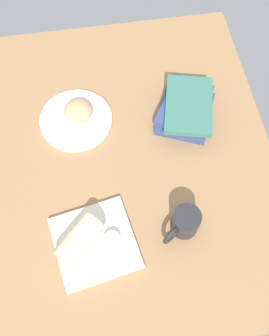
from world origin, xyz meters
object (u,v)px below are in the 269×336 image
(round_plate, at_px, (76,120))
(square_plate, at_px, (95,243))
(coffee_mug, at_px, (184,223))
(scone_pastry, at_px, (78,111))
(breakfast_wrap, at_px, (79,240))
(book_stack, at_px, (186,109))
(sauce_cup, at_px, (112,240))

(round_plate, relative_size, square_plate, 1.08)
(round_plate, bearing_deg, coffee_mug, 33.24)
(scone_pastry, xyz_separation_m, square_plate, (0.42, 0.00, -0.03))
(square_plate, relative_size, breakfast_wrap, 1.61)
(book_stack, bearing_deg, coffee_mug, -12.79)
(book_stack, bearing_deg, breakfast_wrap, -44.90)
(sauce_cup, relative_size, book_stack, 0.18)
(square_plate, distance_m, sauce_cup, 0.05)
(breakfast_wrap, height_order, coffee_mug, coffee_mug)
(breakfast_wrap, relative_size, coffee_mug, 1.19)
(breakfast_wrap, bearing_deg, round_plate, -48.03)
(breakfast_wrap, relative_size, book_stack, 0.52)
(scone_pastry, xyz_separation_m, coffee_mug, (0.41, 0.25, 0.01))
(scone_pastry, distance_m, book_stack, 0.34)
(scone_pastry, distance_m, breakfast_wrap, 0.42)
(round_plate, height_order, square_plate, square_plate)
(square_plate, xyz_separation_m, book_stack, (-0.37, 0.33, 0.03))
(scone_pastry, relative_size, breakfast_wrap, 0.70)
(scone_pastry, distance_m, sauce_cup, 0.42)
(coffee_mug, bearing_deg, book_stack, 167.21)
(coffee_mug, bearing_deg, square_plate, -88.20)
(breakfast_wrap, bearing_deg, scone_pastry, -49.51)
(round_plate, relative_size, scone_pastry, 2.48)
(sauce_cup, bearing_deg, coffee_mug, 93.23)
(breakfast_wrap, height_order, book_stack, breakfast_wrap)
(round_plate, bearing_deg, book_stack, 83.90)
(sauce_cup, height_order, breakfast_wrap, breakfast_wrap)
(round_plate, height_order, book_stack, book_stack)
(book_stack, height_order, coffee_mug, coffee_mug)
(round_plate, xyz_separation_m, sauce_cup, (0.41, 0.06, 0.02))
(book_stack, xyz_separation_m, coffee_mug, (0.36, -0.08, 0.00))
(sauce_cup, relative_size, breakfast_wrap, 0.34)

